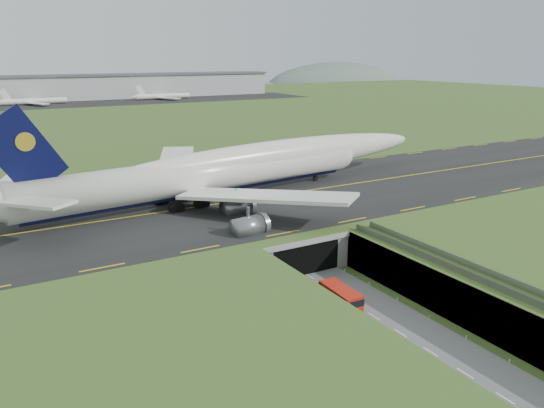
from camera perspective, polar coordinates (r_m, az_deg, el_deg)
ground at (r=78.20m, az=7.01°, el=-9.68°), size 900.00×900.00×0.00m
airfield_deck at (r=76.96m, az=7.09°, el=-7.66°), size 800.00×800.00×6.00m
trench_road at (r=72.97m, az=10.61°, el=-11.71°), size 12.00×75.00×0.20m
taxiway at (r=102.60m, az=-3.97°, el=0.26°), size 800.00×44.00×0.18m
tunnel_portal at (r=89.74m, az=0.67°, el=-3.84°), size 17.00×22.30×6.00m
guideway at (r=71.31m, az=23.86°, el=-8.89°), size 3.00×53.00×7.05m
jumbo_jet at (r=105.73m, az=-3.85°, el=3.85°), size 100.52×63.23×21.06m
shuttle_tram at (r=73.69m, az=7.36°, el=-9.96°), size 3.07×7.29×2.93m
cargo_terminal at (r=358.52m, az=-23.54°, el=11.37°), size 320.00×67.00×15.60m
distant_hills at (r=499.13m, az=-17.80°, el=10.72°), size 700.00×91.00×60.00m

